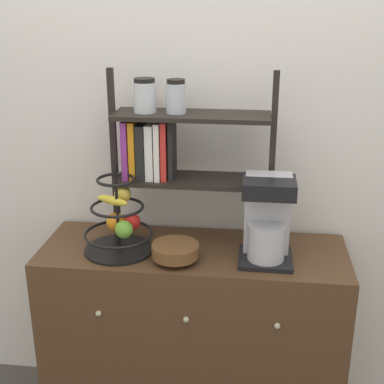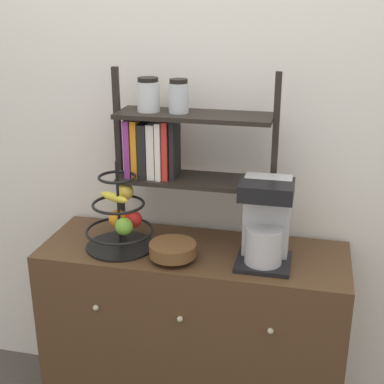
# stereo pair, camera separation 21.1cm
# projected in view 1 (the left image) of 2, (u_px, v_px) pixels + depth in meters

# --- Properties ---
(wall_back) EXTENTS (7.00, 0.05, 2.60)m
(wall_back) POSITION_uv_depth(u_px,v_px,m) (201.00, 130.00, 2.30)
(wall_back) COLOR silver
(wall_back) RESTS_ON ground_plane
(sideboard) EXTENTS (1.26, 0.46, 0.86)m
(sideboard) POSITION_uv_depth(u_px,v_px,m) (193.00, 337.00, 2.35)
(sideboard) COLOR #4C331E
(sideboard) RESTS_ON ground_plane
(coffee_maker) EXTENTS (0.21, 0.21, 0.34)m
(coffee_maker) POSITION_uv_depth(u_px,v_px,m) (267.00, 220.00, 2.07)
(coffee_maker) COLOR black
(coffee_maker) RESTS_ON sideboard
(fruit_stand) EXTENTS (0.28, 0.28, 0.37)m
(fruit_stand) POSITION_uv_depth(u_px,v_px,m) (120.00, 222.00, 2.16)
(fruit_stand) COLOR black
(fruit_stand) RESTS_ON sideboard
(wooden_bowl) EXTENTS (0.19, 0.19, 0.07)m
(wooden_bowl) POSITION_uv_depth(u_px,v_px,m) (175.00, 251.00, 2.09)
(wooden_bowl) COLOR brown
(wooden_bowl) RESTS_ON sideboard
(shelf_hutch) EXTENTS (0.67, 0.20, 0.72)m
(shelf_hutch) POSITION_uv_depth(u_px,v_px,m) (167.00, 142.00, 2.15)
(shelf_hutch) COLOR black
(shelf_hutch) RESTS_ON sideboard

